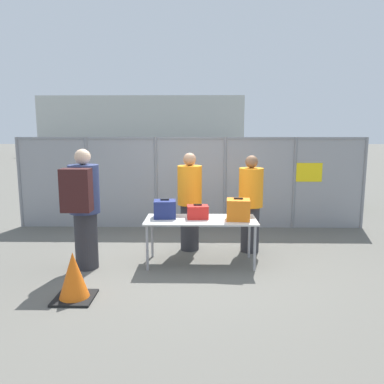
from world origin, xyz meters
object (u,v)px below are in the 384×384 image
object	(u,v)px
security_worker_near	(190,200)
security_worker_far	(251,203)
utility_trailer	(289,190)
suitcase_navy	(165,209)
traffic_cone	(74,277)
traveler_hooded	(83,205)
inspection_table	(201,223)
suitcase_orange	(238,210)
suitcase_red	(198,212)

from	to	relation	value
security_worker_near	security_worker_far	bearing A→B (deg)	166.05
security_worker_near	utility_trailer	world-z (taller)	security_worker_near
suitcase_navy	traffic_cone	size ratio (longest dim) A/B	0.60
traveler_hooded	security_worker_near	xyz separation A→B (m)	(1.55, 1.00, -0.12)
inspection_table	suitcase_orange	size ratio (longest dim) A/B	4.57
suitcase_red	traveler_hooded	world-z (taller)	traveler_hooded
suitcase_navy	traffic_cone	world-z (taller)	suitcase_navy
traveler_hooded	traffic_cone	xyz separation A→B (m)	(0.16, -1.02, -0.72)
inspection_table	security_worker_near	bearing A→B (deg)	104.63
inspection_table	traveler_hooded	distance (m)	1.79
suitcase_navy	traffic_cone	distance (m)	1.81
traveler_hooded	security_worker_near	size ratio (longest dim) A/B	1.06
suitcase_navy	security_worker_near	distance (m)	0.74
inspection_table	security_worker_far	bearing A→B (deg)	36.88
inspection_table	traffic_cone	distance (m)	2.08
utility_trailer	suitcase_navy	bearing A→B (deg)	-123.07
suitcase_orange	traveler_hooded	world-z (taller)	traveler_hooded
suitcase_navy	suitcase_red	distance (m)	0.52
inspection_table	security_worker_far	world-z (taller)	security_worker_far
traveler_hooded	utility_trailer	world-z (taller)	traveler_hooded
suitcase_orange	suitcase_red	bearing A→B (deg)	172.25
inspection_table	suitcase_navy	distance (m)	0.60
security_worker_far	utility_trailer	bearing A→B (deg)	-84.00
inspection_table	suitcase_red	bearing A→B (deg)	142.09
traveler_hooded	security_worker_near	world-z (taller)	traveler_hooded
traveler_hooded	security_worker_far	distance (m)	2.76
suitcase_red	utility_trailer	xyz separation A→B (m)	(2.57, 4.79, -0.39)
traveler_hooded	suitcase_red	bearing A→B (deg)	-7.52
traveler_hooded	security_worker_near	bearing A→B (deg)	14.79
security_worker_far	utility_trailer	distance (m)	4.52
suitcase_orange	traffic_cone	world-z (taller)	suitcase_orange
utility_trailer	traffic_cone	xyz separation A→B (m)	(-4.10, -6.13, -0.15)
suitcase_red	utility_trailer	bearing A→B (deg)	61.79
security_worker_far	utility_trailer	size ratio (longest dim) A/B	0.40
suitcase_navy	suitcase_red	xyz separation A→B (m)	(0.52, -0.05, -0.04)
traveler_hooded	inspection_table	bearing A→B (deg)	-9.01
suitcase_orange	suitcase_navy	bearing A→B (deg)	173.27
suitcase_orange	security_worker_near	xyz separation A→B (m)	(-0.76, 0.77, -0.00)
suitcase_navy	traffic_cone	bearing A→B (deg)	-126.10
suitcase_orange	traveler_hooded	xyz separation A→B (m)	(-2.31, -0.23, 0.12)
suitcase_orange	traveler_hooded	distance (m)	2.32
traveler_hooded	utility_trailer	xyz separation A→B (m)	(4.26, 5.10, -0.57)
suitcase_red	traffic_cone	xyz separation A→B (m)	(-1.53, -1.34, -0.54)
suitcase_navy	security_worker_far	bearing A→B (deg)	21.34
suitcase_orange	utility_trailer	bearing A→B (deg)	68.22
inspection_table	utility_trailer	size ratio (longest dim) A/B	0.41
traffic_cone	suitcase_orange	bearing A→B (deg)	30.25
suitcase_red	traffic_cone	distance (m)	2.10
inspection_table	suitcase_orange	xyz separation A→B (m)	(0.57, -0.05, 0.22)
suitcase_red	security_worker_far	distance (m)	1.09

